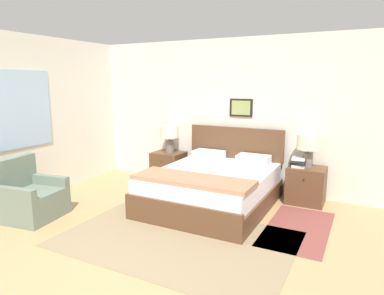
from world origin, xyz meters
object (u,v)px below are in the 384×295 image
Objects in this scene: nightstand_near_window at (169,167)px; table_lamp_by_door at (308,145)px; nightstand_by_door at (306,185)px; bed at (212,186)px; armchair at (30,198)px; table_lamp_near_window at (169,134)px.

table_lamp_by_door is at bearing 0.44° from nightstand_near_window.
table_lamp_by_door reaches higher than nightstand_by_door.
table_lamp_by_door is at bearing 32.57° from bed.
nightstand_by_door is at bearing 117.12° from armchair.
nightstand_near_window is 2.49m from nightstand_by_door.
bed reaches higher than nightstand_by_door.
table_lamp_by_door is at bearing 117.41° from armchair.
table_lamp_near_window is at bearing 147.30° from bed.
nightstand_by_door is at bearing 0.00° from nightstand_near_window.
table_lamp_by_door reaches higher than armchair.
bed is 4.02× the size of table_lamp_by_door.
nightstand_by_door is at bearing -66.28° from table_lamp_by_door.
bed is at bearing -32.70° from table_lamp_near_window.
nightstand_near_window is at bearing -179.56° from table_lamp_by_door.
nightstand_near_window and nightstand_by_door have the same top height.
table_lamp_near_window is at bearing 152.33° from armchair.
nightstand_near_window is at bearing 148.24° from bed.
nightstand_by_door is (2.49, 0.00, 0.00)m from nightstand_near_window.
table_lamp_by_door is at bearing 113.72° from nightstand_by_door.
table_lamp_near_window is at bearing 52.46° from nightstand_near_window.
armchair is (-2.06, -1.60, -0.02)m from bed.
nightstand_near_window is 0.64m from table_lamp_near_window.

